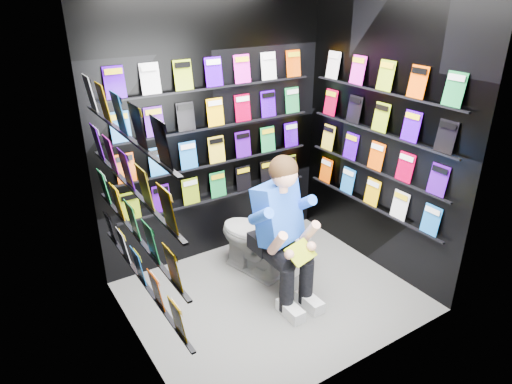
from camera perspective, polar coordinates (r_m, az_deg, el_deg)
floor at (r=4.25m, az=1.98°, el=-12.87°), size 2.40×2.40×0.00m
wall_back at (r=4.42m, az=-5.22°, el=7.60°), size 2.40×0.04×2.60m
wall_front at (r=2.92m, az=13.57°, el=-2.19°), size 2.40×0.04×2.60m
wall_left at (r=3.13m, az=-16.06°, el=-0.59°), size 0.04×2.00×2.60m
wall_right at (r=4.38m, az=15.36°, el=6.64°), size 0.04×2.00×2.60m
comics_back at (r=4.40m, az=-5.04°, el=7.57°), size 2.10×0.06×1.37m
comics_left at (r=3.14m, az=-15.55°, el=-0.39°), size 0.06×1.70×1.37m
comics_right at (r=4.35m, az=15.10°, el=6.64°), size 0.06×1.70×1.37m
toilet at (r=4.40m, az=-0.37°, el=-5.67°), size 0.60×0.83×0.73m
longbox at (r=4.58m, az=3.49°, el=-7.32°), size 0.35×0.49×0.33m
longbox_lid at (r=4.49m, az=3.54°, el=-5.34°), size 0.38×0.52×0.03m
reader at (r=3.92m, az=2.60°, el=-2.73°), size 0.73×0.91×1.46m
held_comic at (r=3.78m, az=5.62°, el=-7.53°), size 0.30×0.22×0.11m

